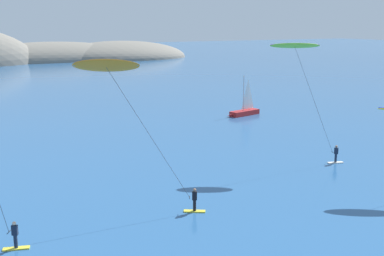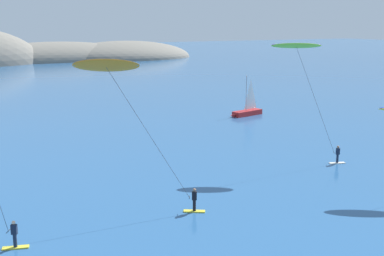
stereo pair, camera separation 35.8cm
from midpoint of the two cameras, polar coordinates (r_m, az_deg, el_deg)
The scene contains 3 objects.
sailboat_near at distance 68.84m, azimuth 6.55°, elevation 2.01°, with size 5.97×2.33×5.70m.
kitesurfer_orange at distance 32.19m, azimuth -8.88°, elevation 5.82°, with size 8.07×5.04×10.71m.
kitesurfer_lime at distance 44.66m, azimuth 13.03°, elevation 8.05°, with size 6.77×4.14×11.24m.
Camera 2 is at (-15.26, -6.63, 12.88)m, focal length 45.00 mm.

